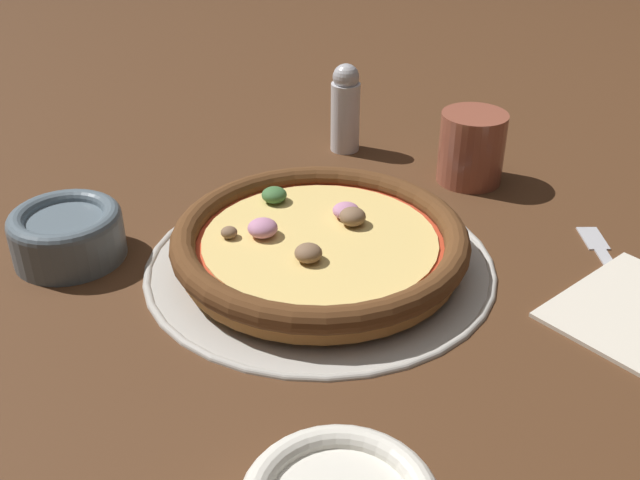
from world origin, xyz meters
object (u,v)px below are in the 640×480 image
pizza (320,242)px  napkin (638,309)px  bowl_near (67,233)px  pepper_shaker (345,108)px  drinking_cup (472,148)px  fork (610,264)px  pizza_tray (320,262)px

pizza → napkin: 0.30m
bowl_near → pepper_shaker: (-0.37, 0.10, 0.03)m
bowl_near → pepper_shaker: size_ratio=0.97×
bowl_near → drinking_cup: 0.46m
pizza → fork: (-0.15, 0.25, -0.02)m
napkin → pepper_shaker: (-0.17, -0.41, 0.05)m
drinking_cup → napkin: 0.29m
drinking_cup → napkin: drinking_cup is taller
pizza_tray → napkin: (-0.08, 0.29, 0.00)m
napkin → pepper_shaker: size_ratio=1.64×
pizza → fork: size_ratio=1.91×
fork → pepper_shaker: size_ratio=1.33×
pizza → napkin: pizza is taller
pizza_tray → drinking_cup: size_ratio=4.08×
bowl_near → pizza_tray: bearing=118.2°
pizza → fork: bearing=121.4°
napkin → bowl_near: bearing=-68.4°
pizza → bowl_near: (0.12, -0.22, 0.00)m
pizza → pepper_shaker: bearing=-154.9°
pizza_tray → napkin: 0.30m
bowl_near → pepper_shaker: 0.39m
pizza → pepper_shaker: size_ratio=2.54×
napkin → pizza_tray: bearing=-73.9°
pizza → pepper_shaker: 0.28m
bowl_near → napkin: (-0.20, 0.51, -0.02)m
bowl_near → napkin: 0.55m
pizza → bowl_near: bearing=-61.7°
pizza_tray → fork: size_ratio=2.28×
pizza_tray → napkin: same height
fork → napkin: bearing=178.7°
pizza_tray → bowl_near: bowl_near is taller
bowl_near → pepper_shaker: bearing=164.7°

